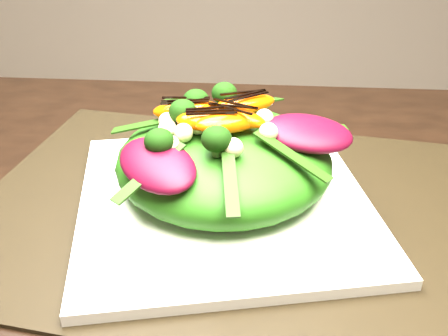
# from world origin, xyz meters

# --- Properties ---
(placemat) EXTENTS (0.56, 0.45, 0.00)m
(placemat) POSITION_xyz_m (-0.29, 0.10, 0.75)
(placemat) COLOR black
(placemat) RESTS_ON dining_table
(plate_base) EXTENTS (0.34, 0.34, 0.01)m
(plate_base) POSITION_xyz_m (-0.29, 0.10, 0.76)
(plate_base) COLOR silver
(plate_base) RESTS_ON placemat
(salad_bowl) EXTENTS (0.31, 0.31, 0.02)m
(salad_bowl) POSITION_xyz_m (-0.29, 0.10, 0.77)
(salad_bowl) COLOR white
(salad_bowl) RESTS_ON plate_base
(lettuce_mound) EXTENTS (0.21, 0.21, 0.07)m
(lettuce_mound) POSITION_xyz_m (-0.29, 0.10, 0.81)
(lettuce_mound) COLOR #286512
(lettuce_mound) RESTS_ON salad_bowl
(radicchio_leaf) EXTENTS (0.09, 0.06, 0.02)m
(radicchio_leaf) POSITION_xyz_m (-0.21, 0.10, 0.84)
(radicchio_leaf) COLOR #440719
(radicchio_leaf) RESTS_ON lettuce_mound
(orange_segment) EXTENTS (0.07, 0.03, 0.02)m
(orange_segment) POSITION_xyz_m (-0.29, 0.13, 0.85)
(orange_segment) COLOR #F04C03
(orange_segment) RESTS_ON lettuce_mound
(broccoli_floret) EXTENTS (0.05, 0.05, 0.04)m
(broccoli_floret) POSITION_xyz_m (-0.34, 0.12, 0.86)
(broccoli_floret) COLOR #173409
(broccoli_floret) RESTS_ON lettuce_mound
(macadamia_nut) EXTENTS (0.02, 0.02, 0.02)m
(macadamia_nut) POSITION_xyz_m (-0.26, 0.07, 0.85)
(macadamia_nut) COLOR beige
(macadamia_nut) RESTS_ON lettuce_mound
(balsamic_drizzle) EXTENTS (0.04, 0.00, 0.00)m
(balsamic_drizzle) POSITION_xyz_m (-0.29, 0.13, 0.86)
(balsamic_drizzle) COLOR black
(balsamic_drizzle) RESTS_ON orange_segment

